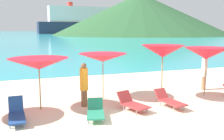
# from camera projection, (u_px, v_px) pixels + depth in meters

# --- Properties ---
(ground_plane) EXTENTS (50.00, 100.00, 0.30)m
(ground_plane) POSITION_uv_depth(u_px,v_px,m) (92.00, 78.00, 17.36)
(ground_plane) COLOR beige
(ocean_water) EXTENTS (650.00, 440.00, 0.02)m
(ocean_water) POSITION_uv_depth(u_px,v_px,m) (26.00, 33.00, 221.96)
(ocean_water) COLOR #2DADBC
(ocean_water) RESTS_ON ground_plane
(headland_hill) EXTENTS (93.07, 93.07, 21.97)m
(headland_hill) POSITION_uv_depth(u_px,v_px,m) (140.00, 14.00, 136.60)
(headland_hill) COLOR #2D5B33
(headland_hill) RESTS_ON ground_plane
(umbrella_2) EXTENTS (2.32, 2.32, 2.02)m
(umbrella_2) POSITION_uv_depth(u_px,v_px,m) (39.00, 64.00, 9.67)
(umbrella_2) COLOR #9E7F59
(umbrella_2) RESTS_ON ground_plane
(umbrella_3) EXTENTS (2.36, 2.36, 2.04)m
(umbrella_3) POSITION_uv_depth(u_px,v_px,m) (103.00, 58.00, 11.31)
(umbrella_3) COLOR #9E7F59
(umbrella_3) RESTS_ON ground_plane
(umbrella_4) EXTENTS (1.92, 1.92, 2.42)m
(umbrella_4) POSITION_uv_depth(u_px,v_px,m) (163.00, 51.00, 11.10)
(umbrella_4) COLOR #9E7F59
(umbrella_4) RESTS_ON ground_plane
(umbrella_5) EXTENTS (2.22, 2.22, 2.27)m
(umbrella_5) POSITION_uv_depth(u_px,v_px,m) (206.00, 53.00, 11.78)
(umbrella_5) COLOR #9E7F59
(umbrella_5) RESTS_ON ground_plane
(lounge_chair_0) EXTENTS (0.57, 1.52, 0.74)m
(lounge_chair_0) POSITION_uv_depth(u_px,v_px,m) (17.00, 113.00, 8.64)
(lounge_chair_0) COLOR #1E478C
(lounge_chair_0) RESTS_ON ground_plane
(lounge_chair_1) EXTENTS (0.89, 1.41, 0.60)m
(lounge_chair_1) POSITION_uv_depth(u_px,v_px,m) (95.00, 111.00, 8.93)
(lounge_chair_1) COLOR #268C66
(lounge_chair_1) RESTS_ON ground_plane
(lounge_chair_3) EXTENTS (1.00, 1.46, 0.67)m
(lounge_chair_3) POSITION_uv_depth(u_px,v_px,m) (132.00, 103.00, 9.80)
(lounge_chair_3) COLOR #A53333
(lounge_chair_3) RESTS_ON ground_plane
(lounge_chair_5) EXTENTS (0.71, 1.55, 0.64)m
(lounge_chair_5) POSITION_uv_depth(u_px,v_px,m) (169.00, 100.00, 10.20)
(lounge_chair_5) COLOR #A53333
(lounge_chair_5) RESTS_ON ground_plane
(beachgoer_0) EXTENTS (0.33, 0.33, 1.77)m
(beachgoer_0) POSITION_uv_depth(u_px,v_px,m) (84.00, 84.00, 10.23)
(beachgoer_0) COLOR brown
(beachgoer_0) RESTS_ON ground_plane
(beachgoer_2) EXTENTS (0.29, 0.29, 1.83)m
(beachgoer_2) POSITION_uv_depth(u_px,v_px,m) (204.00, 71.00, 13.08)
(beachgoer_2) COLOR #A3704C
(beachgoer_2) RESTS_ON ground_plane
(cruise_ship) EXTENTS (62.20, 14.50, 22.18)m
(cruise_ship) POSITION_uv_depth(u_px,v_px,m) (81.00, 22.00, 186.55)
(cruise_ship) COLOR #262D47
(cruise_ship) RESTS_ON ocean_water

